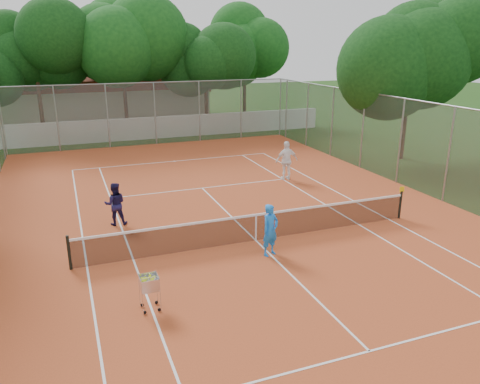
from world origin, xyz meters
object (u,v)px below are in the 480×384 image
object	(u,v)px
player_far_left	(115,204)
ball_hopper	(150,292)
clubhouse	(105,94)
player_near	(270,230)
player_far_right	(287,160)
tennis_net	(256,227)

from	to	relation	value
player_far_left	ball_hopper	bearing A→B (deg)	97.94
clubhouse	ball_hopper	xyz separation A→B (m)	(-2.13, -32.01, -1.68)
clubhouse	player_near	world-z (taller)	clubhouse
clubhouse	player_far_left	size ratio (longest dim) A/B	10.30
player_near	player_far_right	xyz separation A→B (m)	(4.28, 7.50, 0.12)
player_far_left	ball_hopper	world-z (taller)	player_far_left
tennis_net	ball_hopper	world-z (taller)	ball_hopper
player_near	tennis_net	bearing A→B (deg)	69.05
player_near	player_far_left	size ratio (longest dim) A/B	1.05
clubhouse	player_near	xyz separation A→B (m)	(1.99, -30.17, -1.35)
tennis_net	player_near	distance (m)	1.22
player_far_left	clubhouse	bearing A→B (deg)	-87.86
player_far_left	tennis_net	bearing A→B (deg)	149.92
clubhouse	player_far_left	xyz separation A→B (m)	(-2.23, -25.80, -1.38)
player_far_right	ball_hopper	size ratio (longest dim) A/B	1.90
tennis_net	clubhouse	distance (m)	29.12
tennis_net	clubhouse	bearing A→B (deg)	93.95
player_near	player_far_left	xyz separation A→B (m)	(-4.22, 4.38, -0.04)
player_near	ball_hopper	world-z (taller)	player_near
clubhouse	ball_hopper	distance (m)	32.13
tennis_net	player_far_right	xyz separation A→B (m)	(4.27, 6.33, 0.46)
clubhouse	ball_hopper	bearing A→B (deg)	-93.81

